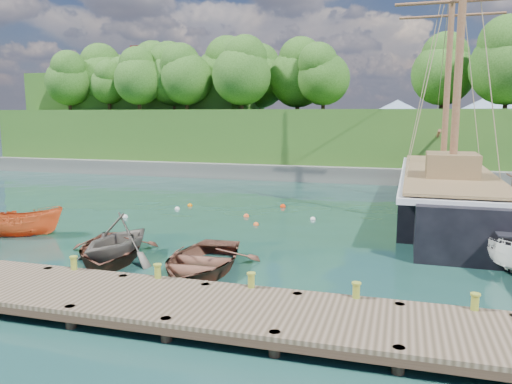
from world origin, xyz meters
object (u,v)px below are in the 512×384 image
Objects in this scene: rowboat_0 at (110,259)px; motorboat_orange at (22,236)px; rowboat_1 at (118,261)px; cabin_boat_white at (512,272)px; rowboat_2 at (201,272)px; schooner at (445,196)px.

rowboat_0 is 6.41m from motorboat_orange.
cabin_boat_white is at bearing 14.52° from rowboat_1.
rowboat_1 reaches higher than rowboat_2.
motorboat_orange is 22.02m from schooner.
rowboat_0 is at bearing -134.50° from schooner.
rowboat_1 is 18.25m from schooner.
rowboat_1 is 0.74× the size of rowboat_2.
cabin_boat_white reaches higher than rowboat_0.
schooner reaches higher than rowboat_1.
rowboat_2 is 16.26m from schooner.
rowboat_2 is 10.34m from motorboat_orange.
rowboat_2 is at bearing -29.86° from rowboat_0.
rowboat_1 reaches higher than motorboat_orange.
rowboat_1 is at bearing -133.44° from motorboat_orange.
motorboat_orange is at bearing 164.08° from rowboat_1.
rowboat_1 is 1.00× the size of motorboat_orange.
schooner is at bearing 49.25° from rowboat_1.
schooner is (-1.53, 10.28, 1.08)m from cabin_boat_white.
rowboat_0 is at bearing -133.86° from motorboat_orange.
cabin_boat_white is (14.25, 2.77, 0.00)m from rowboat_1.
motorboat_orange is at bearing 162.44° from rowboat_2.
motorboat_orange is at bearing 166.03° from cabin_boat_white.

